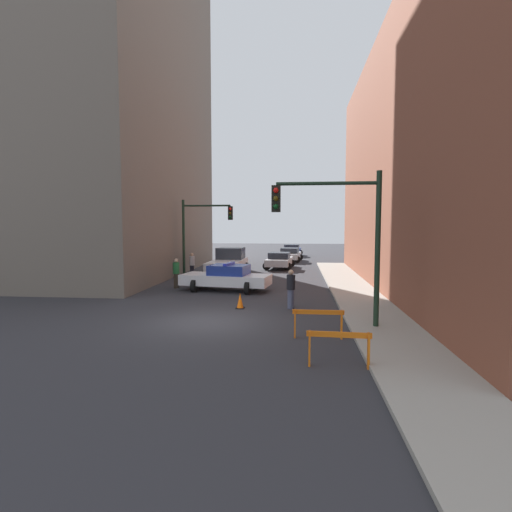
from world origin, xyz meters
TOP-DOWN VIEW (x-y plane):
  - ground_plane at (0.00, 0.00)m, footprint 120.00×120.00m
  - sidewalk_right at (6.20, 0.00)m, footprint 2.40×44.00m
  - building_corner_left at (-12.00, 14.00)m, footprint 14.00×20.00m
  - building_right at (13.40, 8.00)m, footprint 12.00×28.00m
  - traffic_light_near at (4.73, -0.50)m, footprint 3.64×0.35m
  - traffic_light_far at (-3.30, 12.11)m, footprint 3.44×0.35m
  - police_car at (-0.52, 6.79)m, footprint 4.93×2.82m
  - white_truck at (-1.53, 13.15)m, footprint 2.76×5.46m
  - parked_car_near at (1.81, 17.96)m, footprint 2.52×4.44m
  - parked_car_mid at (2.54, 24.14)m, footprint 2.55×4.46m
  - parked_car_far at (2.64, 30.88)m, footprint 2.46×4.41m
  - pedestrian_crossing at (-3.47, 7.35)m, footprint 0.42×0.42m
  - pedestrian_corner at (-3.78, 11.83)m, footprint 0.51×0.51m
  - pedestrian_sidewalk at (2.97, 2.58)m, footprint 0.44×0.44m
  - barrier_front at (4.27, -4.28)m, footprint 1.60×0.22m
  - barrier_mid at (3.90, -1.76)m, footprint 1.60×0.17m
  - traffic_cone at (0.84, 2.38)m, footprint 0.36×0.36m

SIDE VIEW (x-z plane):
  - ground_plane at x=0.00m, z-range 0.00..0.00m
  - sidewalk_right at x=6.20m, z-range 0.00..0.12m
  - traffic_cone at x=0.84m, z-range -0.01..0.65m
  - barrier_front at x=4.27m, z-range 0.17..1.07m
  - barrier_mid at x=3.90m, z-range 0.17..1.07m
  - parked_car_near at x=1.81m, z-range 0.02..1.33m
  - parked_car_mid at x=2.54m, z-range 0.02..1.33m
  - parked_car_far at x=2.64m, z-range 0.02..1.33m
  - police_car at x=-0.52m, z-range -0.04..1.48m
  - pedestrian_crossing at x=-3.47m, z-range 0.03..1.69m
  - pedestrian_corner at x=-3.78m, z-range 0.03..1.69m
  - pedestrian_sidewalk at x=2.97m, z-range 0.03..1.69m
  - white_truck at x=-1.53m, z-range -0.04..1.86m
  - traffic_light_far at x=-3.30m, z-range 0.80..6.00m
  - traffic_light_near at x=4.73m, z-range 0.93..6.13m
  - building_right at x=13.40m, z-range 0.00..13.65m
  - building_corner_left at x=-12.00m, z-range 0.00..24.59m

